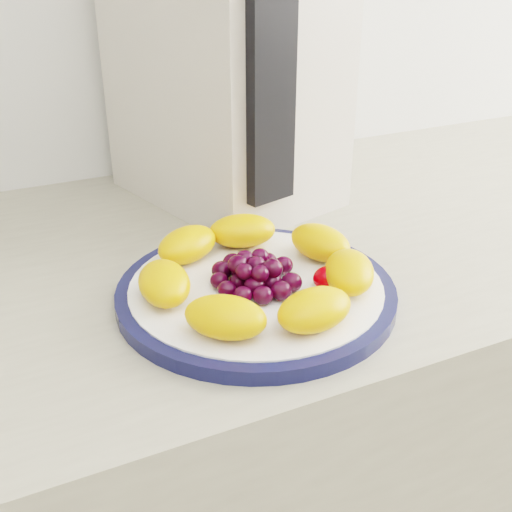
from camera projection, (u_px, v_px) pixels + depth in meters
name	position (u px, v px, depth m)	size (l,w,h in m)	color
plate_rim	(256.00, 293.00, 0.66)	(0.29, 0.29, 0.01)	#11163E
plate_face	(256.00, 292.00, 0.66)	(0.26, 0.26, 0.02)	white
appliance_body	(224.00, 66.00, 0.84)	(0.21, 0.29, 0.36)	beige
appliance_panel	(270.00, 87.00, 0.71)	(0.06, 0.02, 0.27)	black
fruit_plate	(259.00, 269.00, 0.65)	(0.25, 0.25, 0.04)	orange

